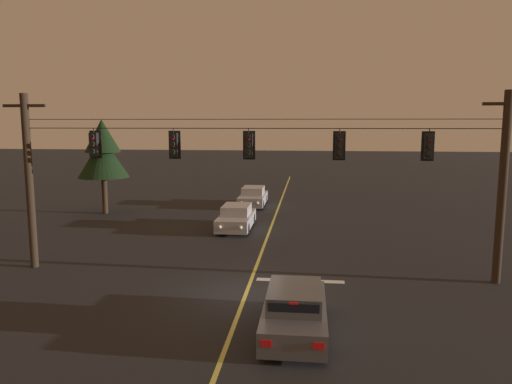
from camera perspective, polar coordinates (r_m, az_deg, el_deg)
ground_plane at (r=17.66m, az=-1.23°, el=-11.96°), size 180.00×180.00×0.00m
lane_centre_stripe at (r=25.63m, az=1.24°, el=-5.55°), size 0.14×60.00×0.01m
stop_bar_paint at (r=19.19m, az=5.20°, el=-10.32°), size 3.40×0.36×0.01m
signal_span_assembly at (r=19.07m, az=-0.33°, el=1.25°), size 20.50×0.32×7.25m
traffic_light_leftmost at (r=20.71m, az=-18.48°, el=5.31°), size 0.48×0.41×1.22m
traffic_light_left_inner at (r=19.56m, az=-9.65°, el=5.47°), size 0.48×0.41×1.22m
traffic_light_centre at (r=18.96m, az=-0.88°, el=5.50°), size 0.48×0.41×1.22m
traffic_light_right_inner at (r=18.84m, az=9.76°, el=5.37°), size 0.48×0.41×1.22m
traffic_light_rightmost at (r=19.32m, az=19.61°, el=5.08°), size 0.48×0.41×1.22m
car_waiting_near_lane at (r=14.59m, az=4.57°, el=-13.70°), size 1.80×4.33×1.39m
car_oncoming_lead at (r=27.95m, az=-2.33°, el=-3.05°), size 1.80×4.42×1.39m
car_oncoming_trailing at (r=35.70m, az=-0.35°, el=-0.59°), size 1.80×4.42×1.39m
tree_verge_near at (r=33.87m, az=-17.54°, el=4.55°), size 3.35×3.35×6.30m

